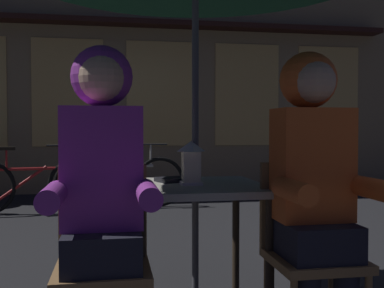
# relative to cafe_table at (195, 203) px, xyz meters

# --- Properties ---
(cafe_table) EXTENTS (0.72, 0.72, 0.74)m
(cafe_table) POSITION_rel_cafe_table_xyz_m (0.00, 0.00, 0.00)
(cafe_table) COLOR #B2AD9E
(cafe_table) RESTS_ON ground_plane
(lantern) EXTENTS (0.11, 0.11, 0.23)m
(lantern) POSITION_rel_cafe_table_xyz_m (-0.03, -0.03, 0.22)
(lantern) COLOR white
(lantern) RESTS_ON cafe_table
(chair_left) EXTENTS (0.40, 0.40, 0.87)m
(chair_left) POSITION_rel_cafe_table_xyz_m (-0.48, -0.37, -0.15)
(chair_left) COLOR olive
(chair_left) RESTS_ON ground_plane
(chair_right) EXTENTS (0.40, 0.40, 0.87)m
(chair_right) POSITION_rel_cafe_table_xyz_m (0.48, -0.37, -0.15)
(chair_right) COLOR olive
(chair_right) RESTS_ON ground_plane
(person_left_hooded) EXTENTS (0.45, 0.56, 1.40)m
(person_left_hooded) POSITION_rel_cafe_table_xyz_m (-0.48, -0.43, 0.21)
(person_left_hooded) COLOR black
(person_left_hooded) RESTS_ON ground_plane
(person_right_hooded) EXTENTS (0.45, 0.56, 1.40)m
(person_right_hooded) POSITION_rel_cafe_table_xyz_m (0.48, -0.43, 0.21)
(person_right_hooded) COLOR black
(person_right_hooded) RESTS_ON ground_plane
(shopfront_building) EXTENTS (10.00, 0.93, 6.20)m
(shopfront_building) POSITION_rel_cafe_table_xyz_m (-0.39, 5.40, 2.45)
(shopfront_building) COLOR #937A56
(shopfront_building) RESTS_ON ground_plane
(bicycle_second) EXTENTS (1.67, 0.28, 0.84)m
(bicycle_second) POSITION_rel_cafe_table_xyz_m (-1.41, 3.41, -0.29)
(bicycle_second) COLOR black
(bicycle_second) RESTS_ON ground_plane
(bicycle_third) EXTENTS (1.68, 0.17, 0.84)m
(bicycle_third) POSITION_rel_cafe_table_xyz_m (-0.33, 3.59, -0.29)
(bicycle_third) COLOR black
(bicycle_third) RESTS_ON ground_plane
(book) EXTENTS (0.24, 0.20, 0.02)m
(book) POSITION_rel_cafe_table_xyz_m (-0.09, 0.13, 0.11)
(book) COLOR black
(book) RESTS_ON cafe_table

